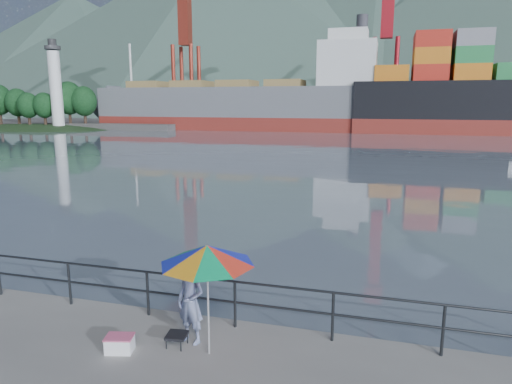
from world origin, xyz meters
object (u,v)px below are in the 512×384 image
fisherman (191,302)px  cooler_bag (120,345)px  beach_umbrella (207,255)px  bulk_carrier (258,105)px

fisherman → cooler_bag: (-1.14, -0.72, -0.68)m
beach_umbrella → cooler_bag: bearing=-166.6°
fisherman → beach_umbrella: (0.49, -0.33, 1.11)m
fisherman → bulk_carrier: (-18.14, 69.82, 3.28)m
beach_umbrella → cooler_bag: beach_umbrella is taller
cooler_bag → fisherman: bearing=17.6°
fisherman → bulk_carrier: bulk_carrier is taller
fisherman → beach_umbrella: 1.25m
cooler_bag → bulk_carrier: 72.67m
fisherman → cooler_bag: fisherman is taller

